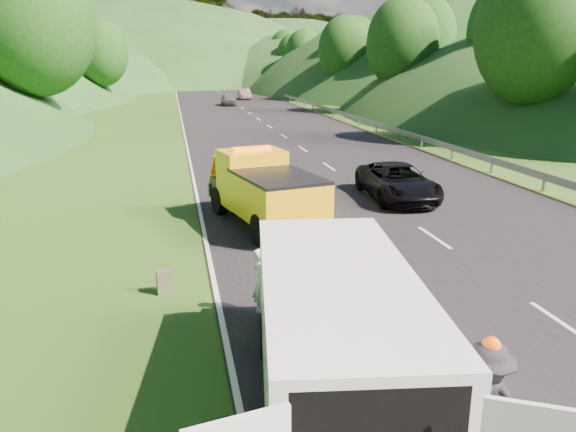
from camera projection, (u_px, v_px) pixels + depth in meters
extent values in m
plane|color=#38661E|center=(390.00, 299.00, 12.87)|extent=(320.00, 320.00, 0.00)
cube|color=black|center=(258.00, 119.00, 51.18)|extent=(14.00, 200.00, 0.02)
cube|color=gray|center=(305.00, 107.00, 64.39)|extent=(0.06, 140.00, 1.52)
cylinder|color=black|center=(220.00, 201.00, 19.78)|extent=(0.55, 1.02, 0.97)
cylinder|color=black|center=(268.00, 196.00, 20.52)|extent=(0.55, 1.02, 0.97)
cylinder|color=black|center=(261.00, 230.00, 16.38)|extent=(0.55, 1.02, 0.97)
cylinder|color=black|center=(317.00, 223.00, 17.12)|extent=(0.55, 1.02, 0.97)
cube|color=yellow|center=(252.00, 177.00, 19.18)|extent=(2.39, 1.99, 1.85)
cube|color=yellow|center=(278.00, 198.00, 17.33)|extent=(2.83, 3.70, 1.26)
cube|color=black|center=(278.00, 176.00, 17.15)|extent=(2.83, 3.70, 0.10)
cube|color=black|center=(241.00, 186.00, 20.34)|extent=(2.16, 1.58, 0.68)
cube|color=black|center=(235.00, 188.00, 20.90)|extent=(2.03, 0.65, 0.49)
cube|color=yellow|center=(237.00, 167.00, 20.47)|extent=(2.07, 1.19, 1.06)
cube|color=orange|center=(252.00, 149.00, 18.91)|extent=(1.38, 0.55, 0.16)
cube|color=black|center=(245.00, 164.00, 19.68)|extent=(1.82, 0.50, 0.87)
cylinder|color=black|center=(269.00, 336.00, 10.24)|extent=(0.43, 0.88, 0.84)
cylinder|color=black|center=(371.00, 333.00, 10.36)|extent=(0.43, 0.88, 0.84)
cube|color=white|center=(337.00, 334.00, 8.21)|extent=(2.88, 5.71, 1.94)
cube|color=white|center=(315.00, 284.00, 11.10)|extent=(2.21, 1.22, 1.05)
cube|color=black|center=(317.00, 248.00, 10.67)|extent=(1.98, 0.62, 0.88)
imported|color=white|center=(262.00, 315.00, 12.02)|extent=(0.56, 0.65, 1.50)
imported|color=tan|center=(283.00, 323.00, 11.66)|extent=(0.57, 0.49, 1.00)
cube|color=#4E4E3B|center=(165.00, 282.00, 13.08)|extent=(0.39, 0.25, 0.58)
imported|color=black|center=(397.00, 199.00, 21.98)|extent=(2.49, 5.01, 1.36)
imported|color=#434347|center=(229.00, 106.00, 66.27)|extent=(1.66, 4.12, 1.40)
imported|color=#774F5B|center=(245.00, 99.00, 76.28)|extent=(1.46, 4.19, 1.38)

